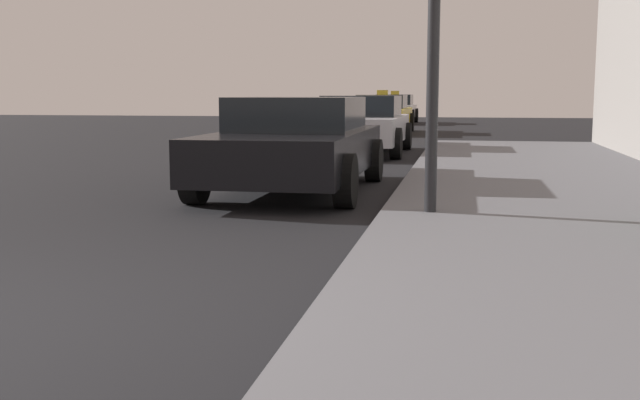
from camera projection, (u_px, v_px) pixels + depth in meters
name	position (u px, v px, depth m)	size (l,w,h in m)	color
car_black	(295.00, 144.00, 10.44)	(2.05, 4.39, 1.27)	black
car_silver	(361.00, 124.00, 17.02)	(2.02, 4.29, 1.27)	#B7B7BF
car_yellow	(382.00, 114.00, 25.85)	(1.96, 4.52, 1.43)	yellow
car_white	(394.00, 109.00, 34.16)	(1.92, 4.18, 1.43)	white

